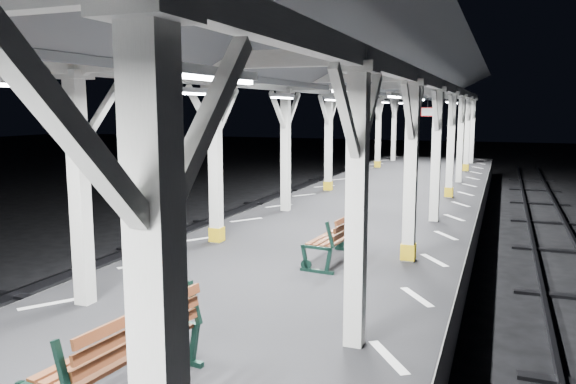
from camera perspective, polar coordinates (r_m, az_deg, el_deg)
The scene contains 8 objects.
ground at distance 9.74m, azimuth -2.15°, elevation -14.49°, with size 120.00×120.00×0.00m, color black.
platform at distance 9.56m, azimuth -2.17°, elevation -11.73°, with size 6.00×50.00×1.00m, color black.
hazard_stripes_left at distance 10.57m, azimuth -14.59°, elevation -7.15°, with size 1.00×48.00×0.01m, color silver.
hazard_stripes_right at distance 8.77m, azimuth 12.94°, elevation -10.35°, with size 1.00×48.00×0.01m, color silver.
track_left at distance 12.44m, azimuth -24.16°, elevation -9.69°, with size 2.20×60.00×0.16m.
canopy at distance 8.99m, azimuth -2.36°, elevation 13.30°, with size 5.40×49.00×4.65m.
bench_near at distance 5.78m, azimuth -15.97°, elevation -15.10°, with size 0.88×1.88×0.98m.
bench_mid at distance 10.34m, azimuth 5.30°, elevation -4.44°, with size 0.78×1.76×0.93m.
Camera 1 is at (3.55, -8.24, 3.81)m, focal length 35.00 mm.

